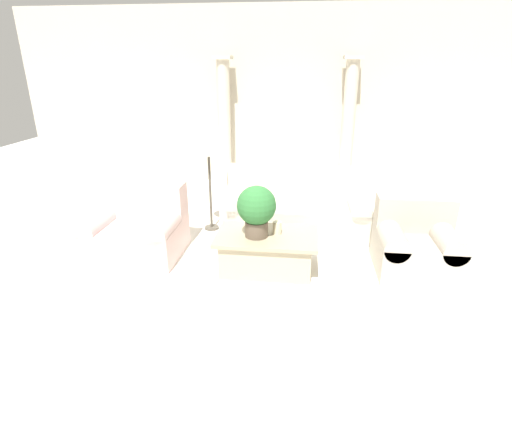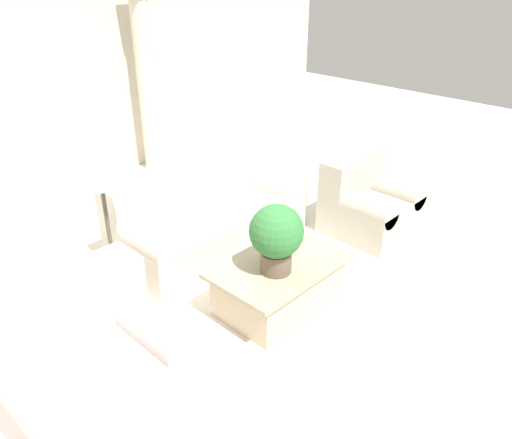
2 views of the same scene
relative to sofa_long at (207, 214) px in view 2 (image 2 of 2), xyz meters
The scene contains 10 objects.
ground_plane 0.90m from the sofa_long, 121.15° to the right, with size 16.00×16.00×0.00m, color silver.
wall_back 2.75m from the sofa_long, 100.16° to the left, with size 10.00×0.06×3.20m.
sofa_long is the anchor object (origin of this frame).
loveseat 2.18m from the sofa_long, 152.24° to the right, with size 1.12×0.91×0.84m.
coffee_table 1.29m from the sofa_long, 102.90° to the right, with size 1.14×0.73×0.43m.
potted_plant 1.43m from the sofa_long, 106.97° to the right, with size 0.43×0.43×0.58m.
pillar_candle 1.23m from the sofa_long, 98.32° to the right, with size 0.10×0.10×0.14m.
floor_lamp 1.46m from the sofa_long, behind, with size 0.38×0.38×1.37m.
column_right 2.42m from the sofa_long, 68.09° to the left, with size 0.32×0.32×2.34m.
armchair 1.73m from the sofa_long, 36.80° to the right, with size 0.86×0.82×0.81m.
Camera 2 is at (-2.50, -2.80, 2.67)m, focal length 35.00 mm.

